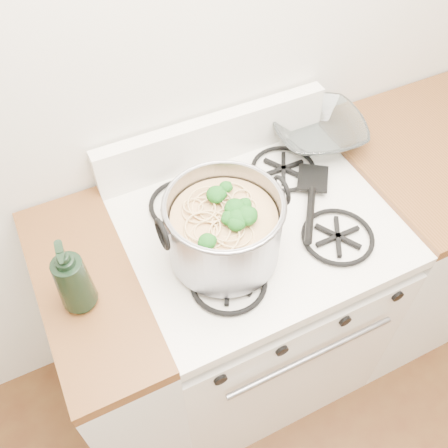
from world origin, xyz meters
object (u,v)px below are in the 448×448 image
glass_bowl (317,135)px  gas_range (252,305)px  stock_pot (224,230)px  bottle (71,276)px  spatula (313,176)px

glass_bowl → gas_range: bearing=-146.4°
gas_range → stock_pot: (-0.14, -0.06, 0.58)m
bottle → spatula: bearing=14.5°
gas_range → glass_bowl: bearing=33.6°
glass_bowl → spatula: bearing=-125.7°
spatula → bottle: bottle is taller
spatula → bottle: size_ratio=1.34×
stock_pot → glass_bowl: stock_pot is taller
gas_range → spatula: size_ratio=2.98×
gas_range → stock_pot: bearing=-156.4°
gas_range → bottle: 0.80m
gas_range → bottle: (-0.53, -0.04, 0.60)m
stock_pot → glass_bowl: size_ratio=2.84×
gas_range → glass_bowl: 0.64m
gas_range → spatula: bearing=16.6°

